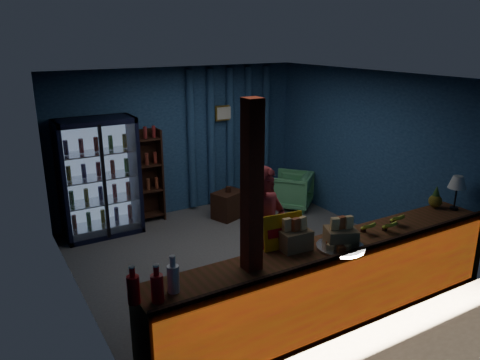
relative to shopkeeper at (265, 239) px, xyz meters
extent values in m
plane|color=#515154|center=(0.49, 1.28, -0.88)|extent=(4.60, 4.60, 0.00)
plane|color=navy|center=(0.49, 3.48, 0.42)|extent=(4.60, 0.00, 4.60)
plane|color=navy|center=(0.49, -0.92, 0.42)|extent=(4.60, 0.00, 4.60)
plane|color=navy|center=(-1.81, 1.28, 0.42)|extent=(0.00, 4.40, 4.40)
plane|color=navy|center=(2.79, 1.28, 0.42)|extent=(0.00, 4.40, 4.40)
plane|color=#472D19|center=(0.49, 1.28, 1.72)|extent=(4.60, 4.60, 0.00)
cube|color=brown|center=(0.49, -0.62, -0.40)|extent=(4.40, 0.55, 0.95)
cube|color=red|center=(0.49, -0.91, -0.40)|extent=(4.35, 0.02, 0.81)
cube|color=#321910|center=(0.49, -0.89, 0.09)|extent=(4.40, 0.04, 0.04)
cube|color=maroon|center=(-0.56, -0.62, 0.42)|extent=(0.16, 0.16, 2.60)
cube|color=black|center=(-1.06, 3.40, 0.07)|extent=(1.20, 0.06, 1.90)
cube|color=black|center=(-1.63, 3.13, 0.07)|extent=(0.06, 0.60, 1.90)
cube|color=black|center=(-0.49, 3.13, 0.07)|extent=(0.06, 0.60, 1.90)
cube|color=black|center=(-1.06, 3.13, 0.98)|extent=(1.20, 0.60, 0.08)
cube|color=black|center=(-1.06, 3.13, -0.84)|extent=(1.20, 0.60, 0.08)
cube|color=#99B2D8|center=(-1.06, 3.35, 0.07)|extent=(1.08, 0.02, 1.74)
cube|color=white|center=(-1.06, 2.85, 0.07)|extent=(1.12, 0.02, 1.78)
cube|color=black|center=(-1.06, 2.83, 0.07)|extent=(0.05, 0.05, 1.80)
cube|color=silver|center=(-1.06, 3.13, -0.71)|extent=(1.08, 0.48, 0.02)
cylinder|color=#9E2416|center=(-1.51, 3.13, -0.58)|extent=(0.07, 0.07, 0.22)
cylinder|color=#1A691A|center=(-1.29, 3.13, -0.58)|extent=(0.07, 0.07, 0.22)
cylinder|color=#988F17|center=(-1.06, 3.13, -0.58)|extent=(0.07, 0.07, 0.22)
cylinder|color=navy|center=(-0.84, 3.13, -0.58)|extent=(0.07, 0.07, 0.22)
cylinder|color=maroon|center=(-0.61, 3.13, -0.58)|extent=(0.07, 0.07, 0.22)
cube|color=silver|center=(-1.06, 3.13, -0.31)|extent=(1.08, 0.48, 0.02)
cylinder|color=#1A691A|center=(-1.51, 3.13, -0.18)|extent=(0.07, 0.07, 0.22)
cylinder|color=#988F17|center=(-1.29, 3.13, -0.18)|extent=(0.07, 0.07, 0.22)
cylinder|color=navy|center=(-1.06, 3.13, -0.18)|extent=(0.07, 0.07, 0.22)
cylinder|color=maroon|center=(-0.84, 3.13, -0.18)|extent=(0.07, 0.07, 0.22)
cylinder|color=#9E2416|center=(-0.61, 3.13, -0.18)|extent=(0.07, 0.07, 0.22)
cube|color=silver|center=(-1.06, 3.13, 0.09)|extent=(1.08, 0.48, 0.02)
cylinder|color=#988F17|center=(-1.51, 3.13, 0.22)|extent=(0.07, 0.07, 0.22)
cylinder|color=navy|center=(-1.29, 3.13, 0.22)|extent=(0.07, 0.07, 0.22)
cylinder|color=maroon|center=(-1.06, 3.13, 0.22)|extent=(0.07, 0.07, 0.22)
cylinder|color=#9E2416|center=(-0.84, 3.13, 0.22)|extent=(0.07, 0.07, 0.22)
cylinder|color=#1A691A|center=(-0.61, 3.13, 0.22)|extent=(0.07, 0.07, 0.22)
cube|color=silver|center=(-1.06, 3.13, 0.49)|extent=(1.08, 0.48, 0.02)
cylinder|color=navy|center=(-1.51, 3.13, 0.62)|extent=(0.07, 0.07, 0.22)
cylinder|color=maroon|center=(-1.29, 3.13, 0.62)|extent=(0.07, 0.07, 0.22)
cylinder|color=#9E2416|center=(-1.06, 3.13, 0.62)|extent=(0.07, 0.07, 0.22)
cylinder|color=#1A691A|center=(-0.84, 3.13, 0.62)|extent=(0.07, 0.07, 0.22)
cylinder|color=#988F17|center=(-0.61, 3.13, 0.62)|extent=(0.07, 0.07, 0.22)
cube|color=#321910|center=(-0.21, 3.43, -0.08)|extent=(0.50, 0.02, 1.60)
cube|color=#321910|center=(-0.45, 3.30, -0.08)|extent=(0.03, 0.28, 1.60)
cube|color=#321910|center=(0.02, 3.30, -0.08)|extent=(0.03, 0.28, 1.60)
cube|color=#321910|center=(-0.21, 3.30, -0.78)|extent=(0.46, 0.26, 0.02)
cube|color=#321910|center=(-0.21, 3.30, -0.33)|extent=(0.46, 0.26, 0.02)
cube|color=#321910|center=(-0.21, 3.30, 0.12)|extent=(0.46, 0.26, 0.02)
cube|color=#321910|center=(-0.21, 3.30, 0.57)|extent=(0.46, 0.26, 0.02)
cylinder|color=navy|center=(0.69, 3.42, 0.42)|extent=(0.14, 0.14, 2.50)
cylinder|color=navy|center=(1.09, 3.42, 0.42)|extent=(0.14, 0.14, 2.50)
cylinder|color=navy|center=(1.49, 3.42, 0.42)|extent=(0.14, 0.14, 2.50)
cylinder|color=navy|center=(1.89, 3.42, 0.42)|extent=(0.14, 0.14, 2.50)
cylinder|color=navy|center=(2.29, 3.42, 0.42)|extent=(0.14, 0.14, 2.50)
cube|color=#B6882D|center=(1.34, 3.38, 0.87)|extent=(0.36, 0.03, 0.28)
cube|color=silver|center=(1.34, 3.36, 0.87)|extent=(0.30, 0.01, 0.22)
imported|color=maroon|center=(0.00, 0.00, 0.00)|extent=(0.73, 0.57, 1.76)
imported|color=#57AF6E|center=(2.31, 2.57, -0.55)|extent=(1.01, 1.01, 0.66)
cube|color=#321910|center=(1.03, 2.70, -0.64)|extent=(0.63, 0.54, 0.48)
cylinder|color=#321910|center=(1.03, 2.70, -0.35)|extent=(0.10, 0.10, 0.10)
cube|color=yellow|center=(-0.03, -0.40, 0.26)|extent=(0.48, 0.13, 0.37)
cube|color=red|center=(-0.03, -0.42, 0.26)|extent=(0.39, 0.06, 0.09)
cylinder|color=red|center=(-1.74, -0.64, 0.20)|extent=(0.11, 0.11, 0.25)
cylinder|color=red|center=(-1.74, -0.64, 0.37)|extent=(0.05, 0.05, 0.10)
cylinder|color=white|center=(-1.74, -0.64, 0.41)|extent=(0.05, 0.05, 0.02)
cylinder|color=red|center=(-1.56, -0.72, 0.20)|extent=(0.11, 0.11, 0.25)
cylinder|color=red|center=(-1.56, -0.72, 0.37)|extent=(0.05, 0.05, 0.10)
cylinder|color=white|center=(-1.56, -0.72, 0.41)|extent=(0.05, 0.05, 0.02)
cylinder|color=silver|center=(-1.38, -0.64, 0.20)|extent=(0.11, 0.11, 0.25)
cylinder|color=silver|center=(-1.38, -0.64, 0.37)|extent=(0.05, 0.05, 0.10)
cylinder|color=white|center=(-1.38, -0.64, 0.41)|extent=(0.05, 0.05, 0.02)
cube|color=#9D714C|center=(0.51, -0.69, 0.18)|extent=(0.40, 0.37, 0.21)
cube|color=#FFA838|center=(0.44, -0.66, 0.35)|extent=(0.10, 0.09, 0.13)
cube|color=#C15624|center=(0.51, -0.69, 0.35)|extent=(0.10, 0.09, 0.13)
cube|color=#FFA838|center=(0.58, -0.72, 0.35)|extent=(0.10, 0.09, 0.13)
cube|color=#9D714C|center=(0.06, -0.47, 0.18)|extent=(0.34, 0.29, 0.21)
cube|color=#FFA838|center=(-0.03, -0.47, 0.35)|extent=(0.09, 0.06, 0.13)
cube|color=#C15624|center=(0.06, -0.47, 0.35)|extent=(0.09, 0.06, 0.13)
cube|color=#FFA838|center=(0.14, -0.48, 0.35)|extent=(0.09, 0.06, 0.13)
cylinder|color=silver|center=(0.48, -0.72, 0.09)|extent=(0.52, 0.52, 0.03)
cube|color=#FFA838|center=(0.59, -0.72, 0.13)|extent=(0.11, 0.08, 0.06)
cube|color=#C15624|center=(0.56, -0.65, 0.13)|extent=(0.14, 0.14, 0.06)
cube|color=#FFA838|center=(0.48, -0.62, 0.13)|extent=(0.08, 0.11, 0.06)
cube|color=#C15624|center=(0.41, -0.65, 0.13)|extent=(0.14, 0.14, 0.06)
cube|color=#FFA838|center=(0.38, -0.72, 0.13)|extent=(0.11, 0.08, 0.06)
cube|color=#C15624|center=(0.41, -0.80, 0.13)|extent=(0.14, 0.14, 0.06)
cube|color=#FFA838|center=(0.48, -0.83, 0.13)|extent=(0.08, 0.11, 0.06)
cube|color=#C15624|center=(0.56, -0.80, 0.13)|extent=(0.14, 0.14, 0.06)
cylinder|color=black|center=(2.54, -0.61, 0.09)|extent=(0.11, 0.11, 0.04)
cylinder|color=black|center=(2.54, -0.61, 0.25)|extent=(0.02, 0.02, 0.32)
cone|color=white|center=(2.54, -0.61, 0.45)|extent=(0.23, 0.23, 0.16)
sphere|color=olive|center=(2.37, -0.44, 0.17)|extent=(0.17, 0.17, 0.17)
cone|color=#2E5A1E|center=(2.37, -0.44, 0.31)|extent=(0.09, 0.09, 0.13)
camera|label=1|loc=(-2.74, -4.08, 2.25)|focal=35.00mm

